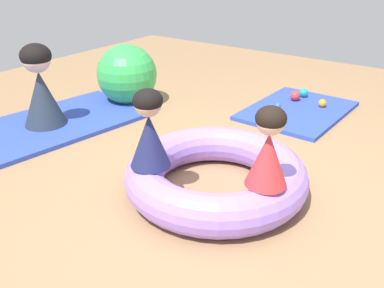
{
  "coord_description": "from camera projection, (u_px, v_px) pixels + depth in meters",
  "views": [
    {
      "loc": [
        -2.19,
        -1.33,
        1.55
      ],
      "look_at": [
        -0.05,
        0.19,
        0.31
      ],
      "focal_mm": 39.22,
      "sensor_mm": 36.0,
      "label": 1
    }
  ],
  "objects": [
    {
      "name": "gym_mat_far_left",
      "position": [
        47.0,
        126.0,
        3.93
      ],
      "size": [
        1.95,
        1.23,
        0.04
      ],
      "primitive_type": "cube",
      "rotation": [
        0.0,
        0.0,
        -0.15
      ],
      "color": "#2D47B7",
      "rests_on": "ground"
    },
    {
      "name": "gym_mat_near_left",
      "position": [
        297.0,
        111.0,
        4.3
      ],
      "size": [
        1.23,
        0.91,
        0.04
      ],
      "primitive_type": "cube",
      "rotation": [
        0.0,
        0.0,
        -0.04
      ],
      "color": "#2D47B7",
      "rests_on": "ground"
    },
    {
      "name": "inflatable_cushion",
      "position": [
        216.0,
        175.0,
        2.87
      ],
      "size": [
        1.25,
        1.25,
        0.27
      ],
      "primitive_type": "torus",
      "color": "#9975EA",
      "rests_on": "ground"
    },
    {
      "name": "play_ball_teal",
      "position": [
        304.0,
        93.0,
        4.6
      ],
      "size": [
        0.1,
        0.1,
        0.1
      ],
      "primitive_type": "sphere",
      "color": "teal",
      "rests_on": "gym_mat_near_left"
    },
    {
      "name": "child_in_red",
      "position": [
        268.0,
        148.0,
        2.39
      ],
      "size": [
        0.35,
        0.35,
        0.49
      ],
      "rotation": [
        0.0,
        0.0,
        3.74
      ],
      "color": "red",
      "rests_on": "inflatable_cushion"
    },
    {
      "name": "play_ball_red",
      "position": [
        295.0,
        96.0,
        4.49
      ],
      "size": [
        0.11,
        0.11,
        0.11
      ],
      "primitive_type": "sphere",
      "color": "red",
      "rests_on": "gym_mat_near_left"
    },
    {
      "name": "play_ball_orange",
      "position": [
        322.0,
        103.0,
        4.32
      ],
      "size": [
        0.08,
        0.08,
        0.08
      ],
      "primitive_type": "sphere",
      "color": "orange",
      "rests_on": "gym_mat_near_left"
    },
    {
      "name": "play_ball_blue",
      "position": [
        278.0,
        106.0,
        4.27
      ],
      "size": [
        0.06,
        0.06,
        0.06
      ],
      "primitive_type": "sphere",
      "color": "blue",
      "rests_on": "gym_mat_near_left"
    },
    {
      "name": "ground_plane",
      "position": [
        218.0,
        188.0,
        2.97
      ],
      "size": [
        8.0,
        8.0,
        0.0
      ],
      "primitive_type": "plane",
      "color": "#93704C"
    },
    {
      "name": "exercise_ball_large",
      "position": [
        127.0,
        75.0,
        4.43
      ],
      "size": [
        0.63,
        0.63,
        0.63
      ],
      "primitive_type": "sphere",
      "color": "green",
      "rests_on": "ground"
    },
    {
      "name": "adult_seated",
      "position": [
        40.0,
        86.0,
        3.77
      ],
      "size": [
        0.43,
        0.43,
        0.75
      ],
      "rotation": [
        0.0,
        0.0,
        3.02
      ],
      "color": "#232D3D",
      "rests_on": "gym_mat_far_left"
    },
    {
      "name": "child_in_navy",
      "position": [
        149.0,
        129.0,
        2.61
      ],
      "size": [
        0.37,
        0.37,
        0.51
      ],
      "rotation": [
        0.0,
        0.0,
        3.99
      ],
      "color": "navy",
      "rests_on": "inflatable_cushion"
    }
  ]
}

